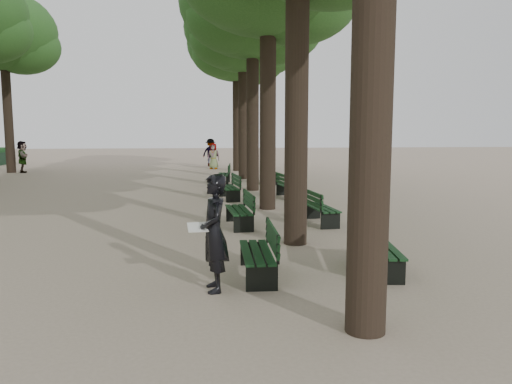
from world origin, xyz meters
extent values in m
plane|color=tan|center=(0.00, 0.00, 0.00)|extent=(120.00, 120.00, 0.00)
cylinder|color=#33261C|center=(1.50, -2.00, 3.75)|extent=(0.52, 0.52, 7.50)
cylinder|color=#33261C|center=(1.50, 3.00, 3.75)|extent=(0.52, 0.52, 7.50)
cylinder|color=#33261C|center=(1.50, 8.00, 3.75)|extent=(0.52, 0.52, 7.50)
cylinder|color=#33261C|center=(1.50, 13.00, 3.75)|extent=(0.52, 0.52, 7.50)
ellipsoid|color=#1F4E1A|center=(1.50, 13.00, 7.70)|extent=(6.00, 6.00, 4.50)
cylinder|color=#33261C|center=(1.50, 18.00, 3.75)|extent=(0.52, 0.52, 7.50)
ellipsoid|color=#1F4E1A|center=(1.50, 18.00, 7.70)|extent=(6.00, 6.00, 4.50)
cylinder|color=#33261C|center=(1.50, 23.00, 3.75)|extent=(0.52, 0.52, 7.50)
ellipsoid|color=#1F4E1A|center=(1.50, 23.00, 7.70)|extent=(6.00, 6.00, 4.50)
cylinder|color=#33261C|center=(-12.00, 23.00, 4.00)|extent=(0.52, 0.52, 8.00)
ellipsoid|color=#1F4E1A|center=(-12.00, 23.00, 8.20)|extent=(6.00, 6.00, 4.50)
cube|color=black|center=(0.35, 0.52, 0.23)|extent=(0.55, 1.81, 0.45)
cube|color=black|center=(0.35, 0.52, 0.45)|extent=(0.57, 1.81, 0.04)
cube|color=black|center=(0.63, 0.51, 0.72)|extent=(0.07, 1.80, 0.40)
cube|color=black|center=(0.35, 5.12, 0.23)|extent=(0.65, 1.83, 0.45)
cube|color=black|center=(0.35, 5.12, 0.45)|extent=(0.67, 1.84, 0.04)
cube|color=black|center=(0.63, 5.14, 0.72)|extent=(0.18, 1.80, 0.40)
cube|color=black|center=(0.35, 10.36, 0.23)|extent=(0.74, 1.85, 0.45)
cube|color=black|center=(0.35, 10.36, 0.45)|extent=(0.76, 1.85, 0.04)
cube|color=black|center=(0.63, 10.39, 0.72)|extent=(0.26, 1.79, 0.40)
cube|color=black|center=(0.35, 15.60, 0.23)|extent=(0.69, 1.84, 0.45)
cube|color=black|center=(0.35, 15.60, 0.45)|extent=(0.71, 1.84, 0.04)
cube|color=black|center=(0.63, 15.57, 0.72)|extent=(0.21, 1.80, 0.40)
cube|color=black|center=(2.65, 0.62, 0.23)|extent=(0.74, 1.85, 0.45)
cube|color=black|center=(2.65, 0.62, 0.45)|extent=(0.76, 1.85, 0.04)
cube|color=black|center=(2.37, 0.66, 0.72)|extent=(0.27, 1.79, 0.40)
cube|color=black|center=(2.65, 5.30, 0.23)|extent=(0.70, 1.84, 0.45)
cube|color=black|center=(2.65, 5.30, 0.45)|extent=(0.72, 1.85, 0.04)
cube|color=black|center=(2.37, 5.27, 0.72)|extent=(0.22, 1.79, 0.40)
cube|color=black|center=(2.65, 10.52, 0.23)|extent=(0.76, 1.85, 0.45)
cube|color=black|center=(2.65, 10.52, 0.45)|extent=(0.78, 1.86, 0.04)
cube|color=black|center=(2.37, 10.48, 0.72)|extent=(0.29, 1.79, 0.40)
cube|color=black|center=(2.65, 15.54, 0.23)|extent=(0.59, 1.82, 0.45)
cube|color=black|center=(2.65, 15.54, 0.45)|extent=(0.61, 1.82, 0.04)
cube|color=black|center=(2.37, 15.53, 0.72)|extent=(0.11, 1.80, 0.40)
imported|color=black|center=(-0.40, -0.15, 0.95)|extent=(0.47, 0.80, 1.90)
cube|color=white|center=(-0.65, -0.15, 1.05)|extent=(0.37, 0.29, 0.12)
imported|color=#262628|center=(-0.10, 26.84, 0.96)|extent=(1.27, 0.94, 1.92)
imported|color=#262628|center=(0.06, 24.52, 0.84)|extent=(0.88, 0.58, 1.68)
imported|color=#262628|center=(-11.31, 22.97, 0.94)|extent=(0.90, 1.78, 1.89)
camera|label=1|loc=(-0.54, -8.00, 2.61)|focal=35.00mm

